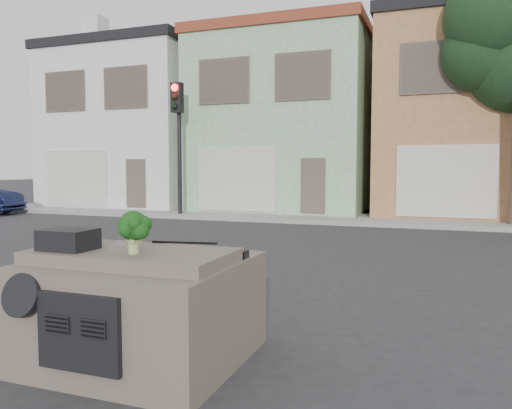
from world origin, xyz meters
The scene contains 10 objects.
ground_plane centered at (0.00, 0.00, 0.00)m, with size 120.00×120.00×0.00m, color #303033.
sidewalk centered at (0.00, 10.50, 0.07)m, with size 40.00×3.00×0.15m, color gray.
townhouse_white centered at (-11.00, 14.50, 3.77)m, with size 7.20×8.20×7.55m, color white.
townhouse_mint centered at (-3.50, 14.50, 3.77)m, with size 7.20×8.20×7.55m, color #9BC698.
townhouse_tan centered at (4.00, 14.50, 3.77)m, with size 7.20×8.20×7.55m, color #AD794D.
traffic_signal centered at (-6.50, 9.50, 2.55)m, with size 0.40×0.40×5.10m, color black.
car_dashboard centered at (0.00, -3.00, 0.56)m, with size 2.00×1.80×1.12m, color #675A4F.
instrument_hump centered at (-0.58, -3.35, 1.22)m, with size 0.48×0.38×0.20m, color black.
wiper_arm centered at (0.28, -2.62, 1.13)m, with size 0.70×0.03×0.02m, color black.
broccoli centered at (0.14, -3.32, 1.32)m, with size 0.33×0.33×0.40m, color #11380F.
Camera 1 is at (2.75, -7.19, 1.91)m, focal length 35.00 mm.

